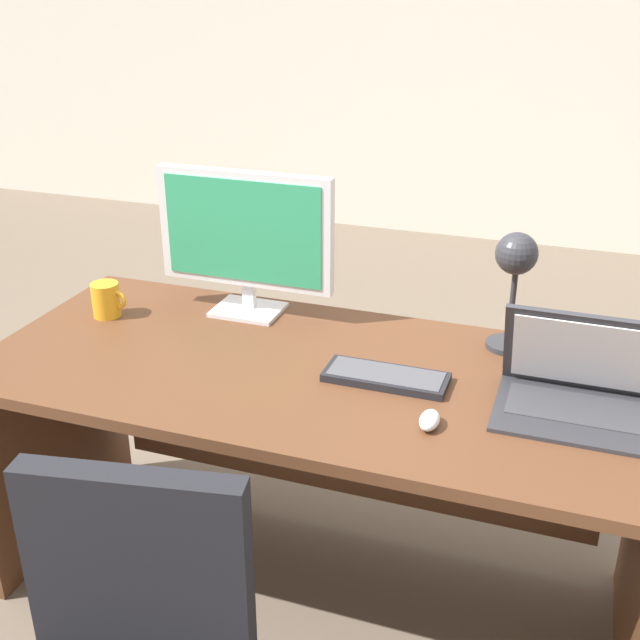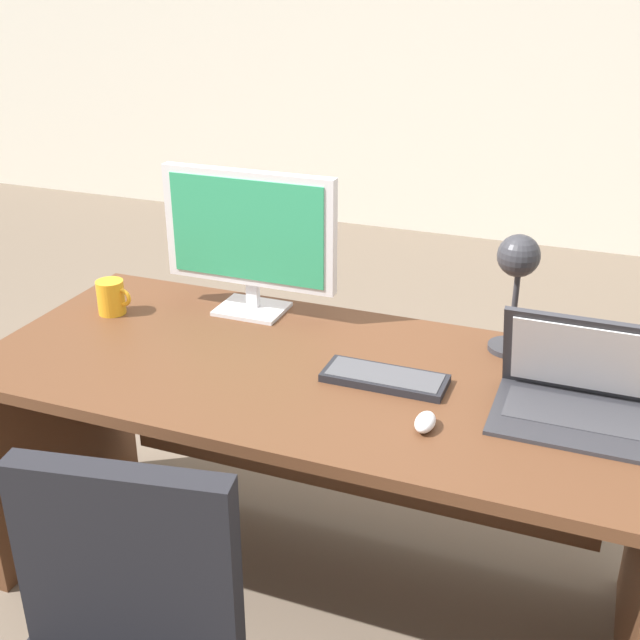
# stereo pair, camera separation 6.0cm
# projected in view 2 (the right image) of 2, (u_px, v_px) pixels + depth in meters

# --- Properties ---
(ground) EXTENTS (12.00, 12.00, 0.00)m
(ground) POSITION_uv_depth(u_px,v_px,m) (434.00, 368.00, 3.64)
(ground) COLOR #6B5B4C
(back_wall) EXTENTS (10.00, 0.10, 2.80)m
(back_wall) POSITION_uv_depth(u_px,v_px,m) (527.00, 16.00, 4.76)
(back_wall) COLOR silver
(back_wall) RESTS_ON ground
(desk) EXTENTS (1.76, 0.79, 0.74)m
(desk) POSITION_uv_depth(u_px,v_px,m) (322.00, 429.00, 2.20)
(desk) COLOR #56331E
(desk) RESTS_ON ground
(monitor) EXTENTS (0.53, 0.16, 0.43)m
(monitor) POSITION_uv_depth(u_px,v_px,m) (249.00, 234.00, 2.30)
(monitor) COLOR silver
(monitor) RESTS_ON desk
(laptop) EXTENTS (0.36, 0.28, 0.25)m
(laptop) POSITION_uv_depth(u_px,v_px,m) (576.00, 383.00, 1.84)
(laptop) COLOR #2D2D33
(laptop) RESTS_ON desk
(keyboard) EXTENTS (0.31, 0.12, 0.02)m
(keyboard) POSITION_uv_depth(u_px,v_px,m) (385.00, 378.00, 1.99)
(keyboard) COLOR black
(keyboard) RESTS_ON desk
(mouse) EXTENTS (0.05, 0.08, 0.04)m
(mouse) POSITION_uv_depth(u_px,v_px,m) (425.00, 422.00, 1.79)
(mouse) COLOR silver
(mouse) RESTS_ON desk
(desk_lamp) EXTENTS (0.12, 0.15, 0.34)m
(desk_lamp) POSITION_uv_depth(u_px,v_px,m) (517.00, 271.00, 2.04)
(desk_lamp) COLOR #2D2D33
(desk_lamp) RESTS_ON desk
(coffee_mug) EXTENTS (0.11, 0.08, 0.10)m
(coffee_mug) POSITION_uv_depth(u_px,v_px,m) (112.00, 297.00, 2.36)
(coffee_mug) COLOR orange
(coffee_mug) RESTS_ON desk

